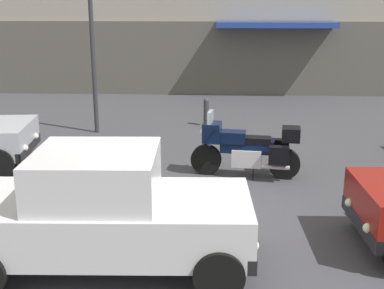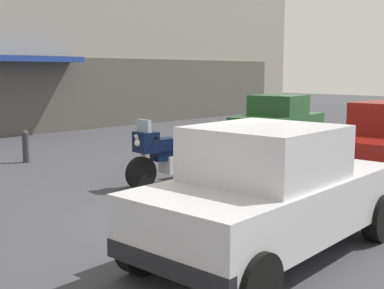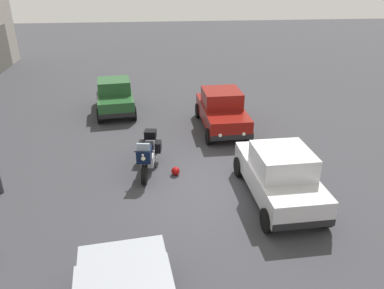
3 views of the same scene
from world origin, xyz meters
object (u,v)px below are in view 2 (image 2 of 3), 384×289
at_px(helmet, 194,187).
at_px(car_compact_side, 278,121).
at_px(motorcycle, 176,153).
at_px(car_hatchback_near, 270,193).
at_px(bollard_curbside, 26,145).

distance_m(helmet, car_compact_side, 6.77).
xyz_separation_m(motorcycle, helmet, (-0.41, -0.89, -0.48)).
xyz_separation_m(car_hatchback_near, car_compact_side, (7.99, 5.32, -0.04)).
bearing_deg(motorcycle, car_compact_side, -158.12).
distance_m(car_hatchback_near, car_compact_side, 9.60).
bearing_deg(car_hatchback_near, car_compact_side, 31.57).
relative_size(motorcycle, helmet, 8.07).
bearing_deg(car_hatchback_near, bollard_curbside, 79.84).
bearing_deg(bollard_curbside, car_hatchback_near, -98.08).
relative_size(helmet, bollard_curbside, 0.34).
height_order(helmet, car_compact_side, car_compact_side).
relative_size(motorcycle, bollard_curbside, 2.77).
height_order(helmet, bollard_curbside, bollard_curbside).
bearing_deg(car_compact_side, motorcycle, -172.19).
height_order(motorcycle, car_hatchback_near, car_hatchback_near).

